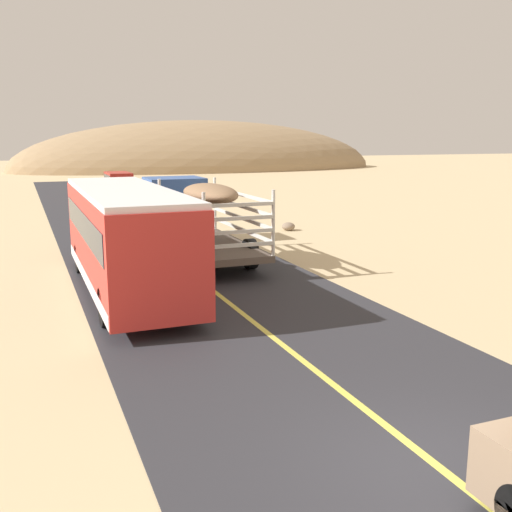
{
  "coord_description": "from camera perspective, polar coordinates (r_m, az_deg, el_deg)",
  "views": [
    {
      "loc": [
        -5.4,
        -6.27,
        4.77
      ],
      "look_at": [
        0.0,
        7.3,
        1.81
      ],
      "focal_mm": 41.7,
      "sensor_mm": 36.0,
      "label": 1
    }
  ],
  "objects": [
    {
      "name": "livestock_truck",
      "position": [
        25.25,
        -6.6,
        4.62
      ],
      "size": [
        2.53,
        9.7,
        3.02
      ],
      "color": "#3359A5",
      "rests_on": "road_surface"
    },
    {
      "name": "road_centre_line",
      "position": [
        9.54,
        17.41,
        -18.95
      ],
      "size": [
        0.16,
        117.6,
        0.0
      ],
      "primitive_type": "cube",
      "color": "#D8CC4C",
      "rests_on": "road_surface"
    },
    {
      "name": "car_far",
      "position": [
        48.35,
        -13.05,
        6.81
      ],
      "size": [
        1.9,
        4.62,
        1.93
      ],
      "color": "#B2261E",
      "rests_on": "road_surface"
    },
    {
      "name": "ground_plane",
      "position": [
        9.55,
        17.41,
        -19.07
      ],
      "size": [
        240.0,
        240.0,
        0.0
      ],
      "primitive_type": "plane",
      "color": "#CCB284"
    },
    {
      "name": "boulder_near_shoulder",
      "position": [
        30.49,
        3.12,
        2.85
      ],
      "size": [
        0.67,
        0.69,
        0.42
      ],
      "primitive_type": "ellipsoid",
      "color": "#84705B",
      "rests_on": "ground"
    },
    {
      "name": "distant_hill",
      "position": [
        87.19,
        -5.11,
        8.29
      ],
      "size": [
        53.39,
        21.34,
        13.88
      ],
      "primitive_type": "ellipsoid",
      "color": "#997C5A",
      "rests_on": "ground"
    },
    {
      "name": "road_surface",
      "position": [
        9.55,
        17.41,
        -19.02
      ],
      "size": [
        8.0,
        120.0,
        0.02
      ],
      "primitive_type": "cube",
      "color": "#2D2D33",
      "rests_on": "ground"
    },
    {
      "name": "bus",
      "position": [
        18.56,
        -12.38,
        1.82
      ],
      "size": [
        2.54,
        10.0,
        3.21
      ],
      "color": "red",
      "rests_on": "road_surface"
    }
  ]
}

